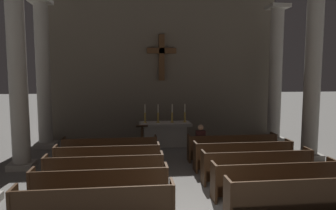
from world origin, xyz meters
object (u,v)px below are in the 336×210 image
Objects in this scene: pew_right_row_5 at (232,147)px; pew_left_row_5 at (110,151)px; column_right_second at (312,78)px; column_right_third at (275,76)px; pew_right_row_1 at (298,198)px; lectern at (142,140)px; pew_left_row_1 at (95,207)px; pew_left_row_3 at (105,171)px; pew_right_row_3 at (257,166)px; candlestick_outer_right at (185,116)px; pew_left_row_2 at (101,187)px; altar at (165,133)px; candlestick_outer_left at (145,117)px; candlestick_inner_left at (158,117)px; pew_right_row_2 at (275,180)px; pew_left_row_4 at (108,160)px; pew_right_row_4 at (243,156)px; lone_worshipper at (200,142)px; candlestick_inner_right at (172,116)px; column_left_third at (43,77)px; column_left_second at (18,78)px.

pew_left_row_5 is at bearing 180.00° from pew_right_row_5.
column_right_second is 2.92m from column_right_third.
pew_right_row_1 is 2.75× the size of lectern.
pew_left_row_1 is at bearing -100.97° from lectern.
pew_left_row_3 and pew_right_row_3 have the same top height.
pew_left_row_1 is at bearing -148.21° from column_right_second.
pew_left_row_2 is at bearing -117.00° from candlestick_outer_right.
pew_left_row_1 is 6.25m from pew_right_row_5.
pew_left_row_2 and pew_right_row_1 have the same top height.
altar is 1.12m from candlestick_outer_left.
pew_right_row_2 is at bearing -67.42° from candlestick_inner_left.
altar reaches higher than pew_left_row_4.
column_right_second is at bearing 57.15° from pew_right_row_1.
pew_left_row_2 is 1.00× the size of pew_right_row_5.
pew_left_row_2 is 4.06× the size of candlestick_outer_left.
pew_right_row_3 is 5.20m from altar.
pew_left_row_5 is 0.52× the size of column_right_second.
pew_left_row_1 is 5.92m from lectern.
candlestick_outer_left reaches higher than pew_left_row_2.
pew_left_row_1 is at bearing -134.17° from column_right_third.
pew_right_row_4 is 2.40× the size of lone_worshipper.
candlestick_inner_right is at bearing 151.22° from column_right_second.
pew_left_row_4 is 4.43m from pew_right_row_5.
candlestick_outer_left is 1.00× the size of candlestick_inner_right.
pew_left_row_1 is 1.00× the size of pew_right_row_4.
pew_right_row_2 is 1.00× the size of pew_right_row_4.
pew_right_row_3 is at bearing -68.74° from candlestick_inner_right.
pew_left_row_2 is at bearing -90.00° from pew_left_row_5.
pew_left_row_4 is 1.00× the size of pew_left_row_5.
column_right_third is (2.86, 3.94, 2.47)m from pew_right_row_4.
pew_left_row_3 is 1.00× the size of pew_right_row_2.
pew_right_row_5 is (0.00, 2.27, 0.00)m from pew_right_row_3.
column_left_third is at bearing 135.56° from pew_left_row_5.
column_right_second is 4.61m from lone_worshipper.
pew_right_row_5 is 2.40× the size of lone_worshipper.
pew_left_row_3 is 9.10m from column_right_third.
lone_worshipper is at bearing -74.18° from candlestick_inner_right.
pew_left_row_4 is 4.06× the size of candlestick_inner_left.
lectern is (-1.32, -1.20, -0.72)m from candlestick_inner_right.
pew_left_row_2 is 0.52× the size of column_left_third.
altar is at bearing 48.96° from pew_left_row_5.
pew_left_row_5 is (0.00, 3.41, 0.00)m from pew_left_row_2.
pew_right_row_1 is at bearing -75.28° from candlestick_inner_right.
pew_left_row_3 is 4.06× the size of candlestick_outer_left.
column_right_third is (10.00, 2.92, 0.00)m from column_left_second.
column_left_third is at bearing 176.64° from candlestick_outer_right.
column_left_second reaches higher than candlestick_inner_left.
candlestick_inner_left is at bearing 112.58° from pew_right_row_2.
altar is at bearing -3.93° from column_left_third.
pew_left_row_5 is 1.00× the size of pew_right_row_3.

